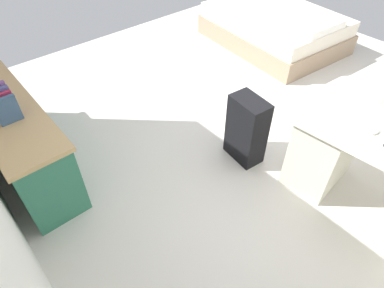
# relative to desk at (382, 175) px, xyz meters

# --- Properties ---
(ground_plane) EXTENTS (6.03, 6.03, 0.00)m
(ground_plane) POSITION_rel_desk_xyz_m (1.35, -0.10, -0.39)
(ground_plane) COLOR beige
(desk) EXTENTS (1.50, 0.80, 0.74)m
(desk) POSITION_rel_desk_xyz_m (0.00, 0.00, 0.00)
(desk) COLOR silver
(desk) RESTS_ON ground_plane
(credenza) EXTENTS (1.80, 0.48, 0.72)m
(credenza) POSITION_rel_desk_xyz_m (2.39, 2.03, -0.02)
(credenza) COLOR #2D7056
(credenza) RESTS_ON ground_plane
(bed) EXTENTS (2.01, 1.56, 0.58)m
(bed) POSITION_rel_desk_xyz_m (2.48, -1.76, -0.14)
(bed) COLOR gray
(bed) RESTS_ON ground_plane
(suitcase_black) EXTENTS (0.38, 0.26, 0.67)m
(suitcase_black) POSITION_rel_desk_xyz_m (1.11, 0.36, -0.05)
(suitcase_black) COLOR black
(suitcase_black) RESTS_ON ground_plane
(computer_mouse) EXTENTS (0.07, 0.11, 0.03)m
(computer_mouse) POSITION_rel_desk_xyz_m (0.19, 0.04, 0.37)
(computer_mouse) COLOR white
(computer_mouse) RESTS_ON desk
(book_row) EXTENTS (0.28, 0.17, 0.24)m
(book_row) POSITION_rel_desk_xyz_m (2.20, 2.03, 0.44)
(book_row) COLOR #375375
(book_row) RESTS_ON credenza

